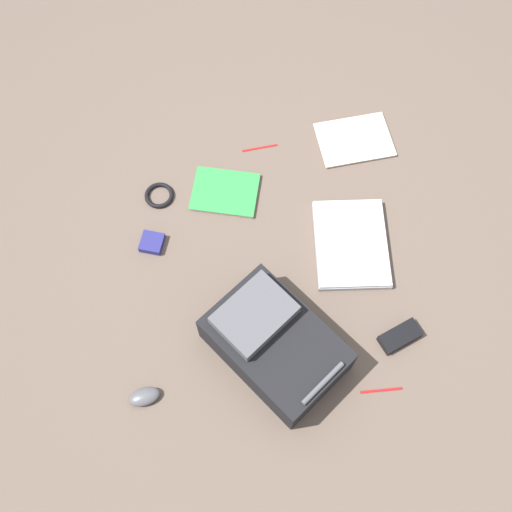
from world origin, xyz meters
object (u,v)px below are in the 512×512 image
laptop (351,243)px  earbud_pouch (152,243)px  book_red (354,140)px  pen_black (381,390)px  book_manual (225,192)px  computer_mouse (145,397)px  backpack (274,342)px  pen_blue (260,147)px  power_brick (400,336)px  cable_coil (159,195)px

laptop → earbud_pouch: laptop is taller
laptop → book_red: 0.44m
laptop → pen_black: bearing=178.7°
book_red → earbud_pouch: (-0.32, 0.80, 0.01)m
book_manual → computer_mouse: computer_mouse is taller
backpack → pen_black: backpack is taller
backpack → computer_mouse: size_ratio=5.13×
computer_mouse → laptop: bearing=-69.5°
book_red → pen_black: 0.95m
pen_blue → earbud_pouch: size_ratio=1.76×
backpack → pen_black: (-0.19, -0.32, -0.08)m
book_red → power_brick: (-0.78, 0.02, 0.01)m
cable_coil → power_brick: 0.99m
pen_black → power_brick: bearing=-31.4°
backpack → laptop: 0.47m
book_manual → cable_coil: size_ratio=2.62×
book_manual → cable_coil: 0.24m
pen_black → pen_blue: (0.97, 0.24, -0.00)m
laptop → computer_mouse: size_ratio=3.68×
laptop → pen_black: size_ratio=2.71×
computer_mouse → pen_blue: size_ratio=0.74×
backpack → cable_coil: size_ratio=4.78×
earbud_pouch → pen_black: bearing=-132.7°
book_manual → laptop: bearing=-124.0°
laptop → book_red: (0.43, -0.11, -0.01)m
book_manual → book_red: book_manual is taller
book_manual → power_brick: size_ratio=2.04×
backpack → cable_coil: (0.63, 0.32, -0.07)m
laptop → power_brick: same height
cable_coil → pen_black: (-0.82, -0.64, -0.00)m
book_red → pen_blue: book_red is taller
backpack → computer_mouse: bearing=102.3°
computer_mouse → cable_coil: bearing=-17.5°
earbud_pouch → backpack: bearing=-140.9°
computer_mouse → pen_blue: bearing=-38.8°
earbud_pouch → book_manual: bearing=-59.3°
book_manual → power_brick: power_brick is taller
laptop → book_red: size_ratio=1.28×
backpack → earbud_pouch: backpack is taller
pen_black → pen_blue: same height
book_red → earbud_pouch: bearing=111.7°
cable_coil → pen_blue: cable_coil is taller
pen_blue → computer_mouse: bearing=150.1°
book_manual → pen_blue: (0.18, -0.16, -0.00)m
backpack → cable_coil: bearing=26.7°
laptop → book_manual: laptop is taller
cable_coil → earbud_pouch: earbud_pouch is taller
book_manual → earbud_pouch: earbud_pouch is taller
pen_black → backpack: bearing=59.9°
book_red → laptop: bearing=165.8°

